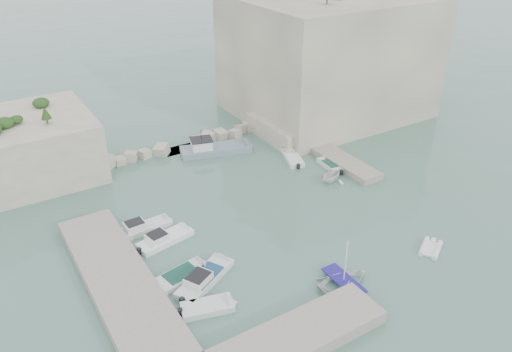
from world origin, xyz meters
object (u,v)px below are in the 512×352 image
motorboat_e (207,310)px  tender_east_d (296,153)px  tender_east_a (331,181)px  motorboat_a (144,230)px  motorboat_d (205,281)px  work_boat (216,152)px  inflatable_dinghy (430,250)px  motorboat_c (181,278)px  rowboat (343,284)px  tender_east_b (330,167)px  motorboat_b (165,242)px  tender_east_c (292,159)px

motorboat_e → tender_east_d: bearing=55.6°
tender_east_a → motorboat_a: bearing=68.2°
motorboat_d → work_boat: (12.41, 21.62, 0.00)m
work_boat → inflatable_dinghy: bearing=-59.7°
motorboat_d → inflatable_dinghy: motorboat_d is taller
motorboat_c → rowboat: bearing=-46.1°
motorboat_d → rowboat: bearing=-62.8°
motorboat_d → work_boat: bearing=31.4°
motorboat_d → motorboat_a: bearing=71.5°
tender_east_b → tender_east_d: (-1.23, 5.53, 0.00)m
motorboat_b → motorboat_e: motorboat_b is taller
inflatable_dinghy → motorboat_e: bearing=139.5°
motorboat_a → work_boat: (14.19, 11.75, 0.00)m
motorboat_b → motorboat_d: bearing=-95.3°
motorboat_c → tender_east_c: 25.17m
inflatable_dinghy → tender_east_c: size_ratio=0.57×
motorboat_d → motorboat_e: motorboat_d is taller
motorboat_b → tender_east_a: (20.96, 0.88, 0.00)m
motorboat_b → tender_east_c: bearing=9.9°
motorboat_b → rowboat: motorboat_b is taller
tender_east_a → tender_east_b: 3.35m
tender_east_a → tender_east_d: bearing=-22.6°
motorboat_e → tender_east_b: bearing=45.1°
motorboat_e → tender_east_b: same height
motorboat_d → tender_east_d: size_ratio=1.76×
rowboat → tender_east_d: 25.35m
tender_east_b → tender_east_c: 5.02m
motorboat_d → rowboat: 11.73m
motorboat_d → motorboat_e: bearing=-142.5°
motorboat_a → tender_east_b: motorboat_a is taller
tender_east_d → inflatable_dinghy: bearing=178.3°
tender_east_a → work_boat: work_boat is taller
tender_east_c → tender_east_d: (1.43, 1.28, 0.00)m
inflatable_dinghy → tender_east_d: bearing=56.8°
motorboat_e → inflatable_dinghy: (21.13, -3.98, 0.00)m
tender_east_a → tender_east_b: size_ratio=0.79×
tender_east_a → tender_east_c: bearing=-11.8°
motorboat_e → motorboat_c: bearing=107.8°
tender_east_c → tender_east_b: bearing=-127.8°
tender_east_c → work_boat: size_ratio=0.57×
motorboat_c → motorboat_e: bearing=-98.3°
tender_east_a → work_boat: size_ratio=0.35×
motorboat_d → work_boat: size_ratio=0.69×
motorboat_d → motorboat_c: bearing=111.0°
motorboat_e → rowboat: bearing=-2.0°
motorboat_a → tender_east_a: 22.14m
inflatable_dinghy → tender_east_c: 21.96m
tender_east_b → motorboat_e: bearing=124.3°
motorboat_e → motorboat_d: bearing=81.3°
tender_east_d → work_boat: work_boat is taller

